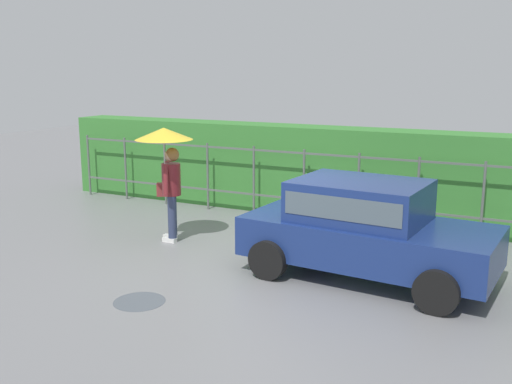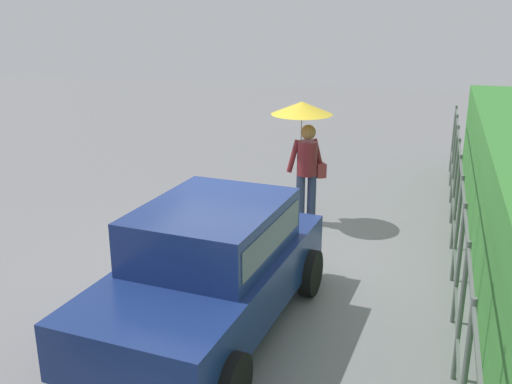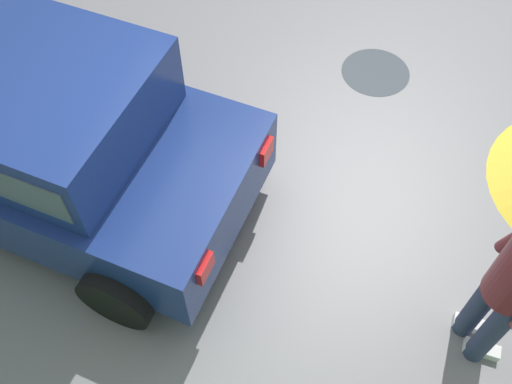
{
  "view_description": "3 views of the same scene",
  "coord_description": "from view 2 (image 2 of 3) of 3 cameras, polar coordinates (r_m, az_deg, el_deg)",
  "views": [
    {
      "loc": [
        3.94,
        -8.03,
        3.1
      ],
      "look_at": [
        -0.23,
        0.22,
        1.16
      ],
      "focal_mm": 41.11,
      "sensor_mm": 36.0,
      "label": 1
    },
    {
      "loc": [
        7.18,
        2.58,
        3.6
      ],
      "look_at": [
        -0.64,
        0.12,
        0.96
      ],
      "focal_mm": 40.81,
      "sensor_mm": 36.0,
      "label": 2
    },
    {
      "loc": [
        -1.1,
        2.58,
        4.3
      ],
      "look_at": [
        -0.4,
        0.49,
        1.1
      ],
      "focal_mm": 40.96,
      "sensor_mm": 36.0,
      "label": 3
    }
  ],
  "objects": [
    {
      "name": "ground_plane",
      "position": [
        8.44,
        -2.12,
        -7.44
      ],
      "size": [
        40.0,
        40.0,
        0.0
      ],
      "primitive_type": "plane",
      "color": "slate"
    },
    {
      "name": "car",
      "position": [
        6.68,
        -4.48,
        -6.96
      ],
      "size": [
        3.84,
        2.09,
        1.48
      ],
      "rotation": [
        0.0,
        0.0,
        -0.07
      ],
      "color": "navy",
      "rests_on": "ground"
    },
    {
      "name": "pedestrian",
      "position": [
        9.78,
        4.77,
        5.82
      ],
      "size": [
        1.03,
        1.03,
        2.09
      ],
      "rotation": [
        0.0,
        0.0,
        -2.6
      ],
      "color": "#2D3856",
      "rests_on": "ground"
    },
    {
      "name": "fence_section",
      "position": [
        7.65,
        19.23,
        -4.47
      ],
      "size": [
        12.78,
        0.05,
        1.5
      ],
      "color": "#59605B",
      "rests_on": "ground"
    },
    {
      "name": "puddle_near",
      "position": [
        9.95,
        -11.72,
        -3.75
      ],
      "size": [
        0.71,
        0.71,
        0.0
      ],
      "primitive_type": "cylinder",
      "color": "#4C545B",
      "rests_on": "ground"
    }
  ]
}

